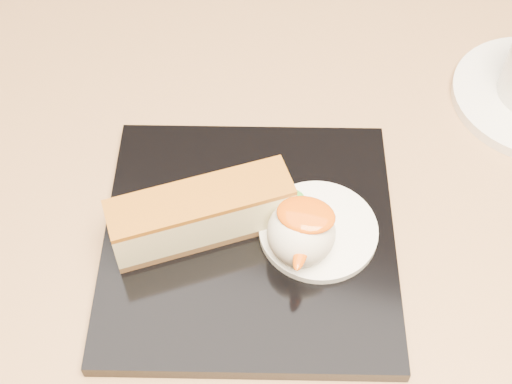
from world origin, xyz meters
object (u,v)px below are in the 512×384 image
(table, at_px, (294,251))
(dessert_plate, at_px, (249,239))
(cheesecake, at_px, (201,214))
(ice_cream_scoop, at_px, (301,233))

(table, bearing_deg, dessert_plate, -101.14)
(cheesecake, relative_size, ice_cream_scoop, 2.68)
(table, height_order, dessert_plate, dessert_plate)
(table, relative_size, cheesecake, 5.99)
(table, relative_size, dessert_plate, 3.64)
(ice_cream_scoop, bearing_deg, cheesecake, 180.00)
(cheesecake, bearing_deg, ice_cream_scoop, -32.82)
(dessert_plate, height_order, cheesecake, cheesecake)
(dessert_plate, bearing_deg, cheesecake, -171.87)
(table, height_order, ice_cream_scoop, ice_cream_scoop)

